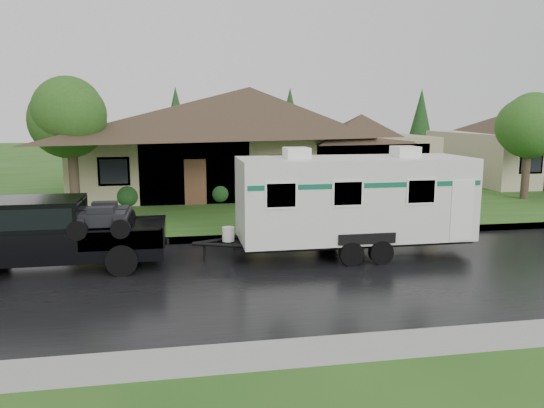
{
  "coord_description": "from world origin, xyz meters",
  "views": [
    {
      "loc": [
        -2.07,
        -15.43,
        4.29
      ],
      "look_at": [
        1.08,
        2.0,
        1.27
      ],
      "focal_mm": 35.0,
      "sensor_mm": 36.0,
      "label": 1
    }
  ],
  "objects": [
    {
      "name": "road",
      "position": [
        0.0,
        -2.0,
        0.01
      ],
      "size": [
        140.0,
        8.0,
        0.01
      ],
      "primitive_type": "cube",
      "color": "black",
      "rests_on": "ground"
    },
    {
      "name": "tree_right_green",
      "position": [
        14.77,
        7.77,
        3.83
      ],
      "size": [
        3.21,
        3.21,
        5.31
      ],
      "color": "#382B1E",
      "rests_on": "lawn"
    },
    {
      "name": "curb",
      "position": [
        0.0,
        2.25,
        0.07
      ],
      "size": [
        140.0,
        0.5,
        0.15
      ],
      "primitive_type": "cube",
      "color": "gray",
      "rests_on": "ground"
    },
    {
      "name": "ground",
      "position": [
        0.0,
        0.0,
        0.0
      ],
      "size": [
        140.0,
        140.0,
        0.0
      ],
      "primitive_type": "plane",
      "color": "#265119",
      "rests_on": "ground"
    },
    {
      "name": "shrub_row",
      "position": [
        2.0,
        9.3,
        0.65
      ],
      "size": [
        13.6,
        1.0,
        1.0
      ],
      "color": "#143814",
      "rests_on": "lawn"
    },
    {
      "name": "pickup_truck",
      "position": [
        -5.6,
        -0.23,
        1.07
      ],
      "size": [
        5.99,
        2.28,
        2.0
      ],
      "color": "black",
      "rests_on": "ground"
    },
    {
      "name": "lawn",
      "position": [
        0.0,
        15.0,
        0.07
      ],
      "size": [
        140.0,
        26.0,
        0.15
      ],
      "primitive_type": "cube",
      "color": "#265119",
      "rests_on": "ground"
    },
    {
      "name": "travel_trailer",
      "position": [
        3.21,
        -0.23,
        1.76
      ],
      "size": [
        7.39,
        2.6,
        3.31
      ],
      "color": "silver",
      "rests_on": "ground"
    },
    {
      "name": "tree_left_green",
      "position": [
        -6.18,
        6.99,
        4.08
      ],
      "size": [
        3.42,
        3.42,
        5.66
      ],
      "color": "#382B1E",
      "rests_on": "lawn"
    },
    {
      "name": "house_main",
      "position": [
        2.29,
        13.84,
        3.59
      ],
      "size": [
        19.44,
        10.8,
        6.9
      ],
      "color": "tan",
      "rests_on": "lawn"
    }
  ]
}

